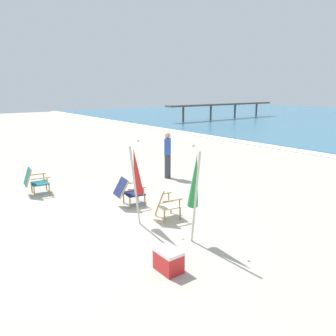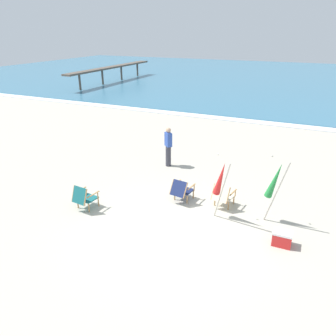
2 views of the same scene
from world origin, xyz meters
TOP-DOWN VIEW (x-y plane):
  - ground_plane at (0.00, 0.00)m, footprint 80.00×80.00m
  - beach_chair_far_center at (-2.98, -0.22)m, footprint 0.65×0.74m
  - beach_chair_mid_center at (0.91, 1.70)m, footprint 0.68×0.79m
  - beach_chair_front_left at (-0.41, 1.52)m, footprint 0.67×0.84m
  - umbrella_furled_red at (1.00, 0.93)m, footprint 0.64×0.66m
  - umbrella_furled_green at (2.42, 1.39)m, footprint 0.65×0.45m
  - person_near_chairs at (-2.05, 4.10)m, footprint 0.39×0.38m
  - cooler_box at (2.87, 0.40)m, footprint 0.49×0.35m
  - pier_distant at (-16.53, 22.14)m, footprint 0.90×14.12m

SIDE VIEW (x-z plane):
  - ground_plane at x=0.00m, z-range 0.00..0.00m
  - cooler_box at x=2.87m, z-range 0.00..0.40m
  - beach_chair_front_left at x=-0.41m, z-range 0.03..0.81m
  - beach_chair_mid_center at x=0.91m, z-range 0.03..0.83m
  - beach_chair_far_center at x=-2.98m, z-range 0.02..0.84m
  - person_near_chairs at x=-2.05m, z-range 0.02..1.65m
  - umbrella_furled_red at x=1.00m, z-range 0.31..2.33m
  - umbrella_furled_green at x=2.42m, z-range 0.31..2.37m
  - pier_distant at x=-16.53m, z-range 0.67..2.34m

